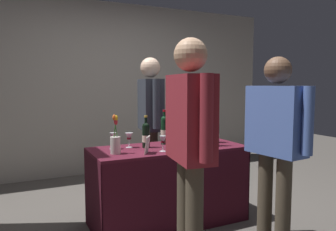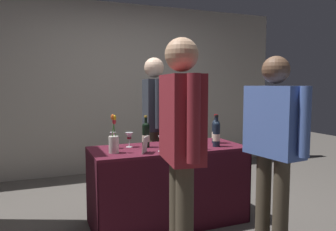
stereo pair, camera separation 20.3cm
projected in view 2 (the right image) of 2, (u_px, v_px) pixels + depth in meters
ground_plane at (168, 221)px, 3.18m from camera, size 12.00×12.00×0.00m
back_partition at (117, 88)px, 5.00m from camera, size 5.43×0.12×2.53m
tasting_table at (168, 171)px, 3.14m from camera, size 1.45×0.63×0.73m
featured_wine_bottle at (216, 131)px, 3.31m from camera, size 0.08×0.08×0.29m
display_bottle_0 at (170, 134)px, 3.05m from camera, size 0.08×0.08×0.32m
display_bottle_1 at (146, 134)px, 3.09m from camera, size 0.07×0.07×0.30m
display_bottle_2 at (216, 133)px, 3.13m from camera, size 0.07×0.07×0.30m
display_bottle_3 at (166, 129)px, 3.26m from camera, size 0.08×0.08×0.34m
display_bottle_4 at (194, 135)px, 2.98m from camera, size 0.07×0.07×0.32m
display_bottle_5 at (181, 130)px, 3.34m from camera, size 0.08×0.08×0.31m
wine_glass_near_vendor at (129, 136)px, 3.10m from camera, size 0.07×0.07×0.14m
wine_glass_mid at (113, 137)px, 3.04m from camera, size 0.07×0.07×0.15m
wine_glass_near_taster at (161, 140)px, 2.90m from camera, size 0.06×0.06×0.14m
flower_vase at (114, 141)px, 2.83m from camera, size 0.09×0.09×0.34m
brochure_stand at (145, 145)px, 2.83m from camera, size 0.10×0.12×0.15m
vendor_presenter at (154, 116)px, 3.73m from camera, size 0.27×0.58×1.62m
taster_foreground_right at (181, 136)px, 2.19m from camera, size 0.27×0.61×1.63m
taster_foreground_left at (274, 136)px, 2.55m from camera, size 0.26×0.64×1.54m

